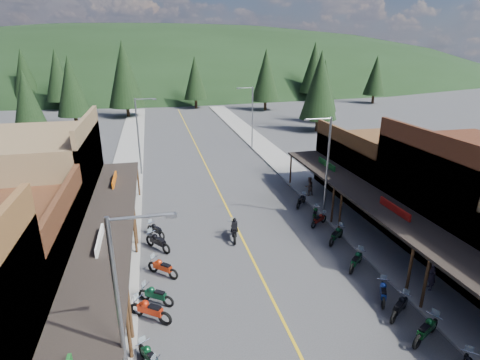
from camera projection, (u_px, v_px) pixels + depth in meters
ground at (268, 289)px, 20.90m from camera, size 220.00×220.00×0.00m
centerline at (211, 176)px, 39.23m from camera, size 0.15×90.00×0.01m
sidewalk_west at (125, 182)px, 37.34m from camera, size 3.40×94.00×0.15m
sidewalk_east at (289, 169)px, 41.08m from camera, size 3.40×94.00×0.15m
shop_west_3 at (41, 182)px, 27.11m from camera, size 10.90×10.20×8.20m
shop_east_2 at (464, 198)px, 24.24m from camera, size 10.90×9.00×8.20m
shop_east_3 at (378, 169)px, 33.36m from camera, size 10.90×10.20×6.20m
streetlight_0 at (124, 313)px, 12.40m from camera, size 2.16×0.18×8.00m
streetlight_1 at (139, 133)px, 38.07m from camera, size 2.16×0.18×8.00m
streetlight_2 at (326, 164)px, 28.23m from camera, size 2.16×0.18×8.00m
streetlight_3 at (251, 115)px, 48.39m from camera, size 2.16×0.18×8.00m
ridge_hill at (164, 82)px, 144.66m from camera, size 310.00×140.00×60.00m
pine_1 at (58, 75)px, 77.47m from camera, size 5.88×5.88×12.50m
pine_2 at (124, 74)px, 69.23m from camera, size 6.72×6.72×14.00m
pine_3 at (195, 78)px, 80.08m from camera, size 5.04×5.04×11.00m
pine_4 at (266, 75)px, 77.34m from camera, size 5.88×5.88×12.50m
pine_5 at (314, 67)px, 91.52m from camera, size 6.72×6.72×14.00m
pine_6 at (376, 75)px, 87.28m from camera, size 5.04×5.04×11.00m
pine_7 at (24, 74)px, 81.25m from camera, size 5.88×5.88×12.50m
pine_8 at (27, 100)px, 50.82m from camera, size 4.48×4.48×10.00m
pine_9 at (324, 86)px, 65.16m from camera, size 4.93×4.93×10.80m
pine_10 at (71, 86)px, 60.58m from camera, size 5.38×5.38×11.60m
pine_11 at (320, 85)px, 57.62m from camera, size 5.82×5.82×12.40m
bike_west_6 at (150, 357)px, 15.64m from camera, size 1.50×2.07×1.13m
bike_west_7 at (150, 309)px, 18.31m from camera, size 2.37×2.00×1.34m
bike_west_8 at (156, 294)px, 19.55m from camera, size 2.10×1.74×1.18m
bike_west_9 at (163, 267)px, 21.95m from camera, size 2.07×1.98×1.23m
bike_west_10 at (158, 241)px, 24.76m from camera, size 2.03×2.29×1.32m
bike_west_11 at (156, 229)px, 26.57m from camera, size 1.62×1.95×1.10m
bike_east_5 at (426, 329)px, 17.09m from camera, size 2.33×1.68×1.28m
bike_east_6 at (400, 306)px, 18.67m from camera, size 2.09×1.74×1.18m
bike_east_7 at (383, 291)px, 19.83m from camera, size 1.55×2.04×1.13m
bike_east_8 at (356, 260)px, 22.72m from camera, size 2.02×1.92×1.20m
bike_east_9 at (336, 234)px, 25.77m from camera, size 2.08×1.91×1.21m
bike_east_10 at (319, 219)px, 28.20m from camera, size 1.92×1.51×1.07m
bike_east_11 at (315, 213)px, 29.15m from camera, size 1.51×1.96×1.09m
bike_east_12 at (301, 200)px, 31.64m from camera, size 1.79×1.88×1.11m
rider_on_bike at (234, 230)px, 26.18m from camera, size 1.07×2.34×1.72m
pedestrian_east_a at (432, 275)px, 20.42m from camera, size 0.60×0.73×1.73m
pedestrian_east_b at (309, 186)px, 33.45m from camera, size 0.94×0.69×1.73m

